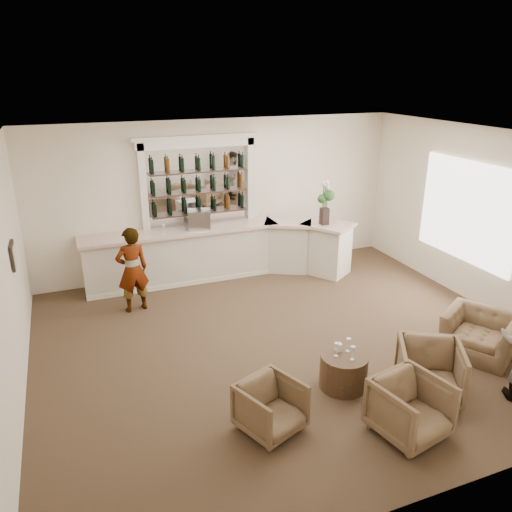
{
  "coord_description": "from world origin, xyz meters",
  "views": [
    {
      "loc": [
        -3.13,
        -6.59,
        4.26
      ],
      "look_at": [
        -0.2,
        0.9,
        1.22
      ],
      "focal_mm": 35.0,
      "sensor_mm": 36.0,
      "label": 1
    }
  ],
  "objects_px": {
    "armchair_left": "(271,407)",
    "armchair_center": "(410,408)",
    "bar_counter": "(222,252)",
    "flower_vase": "(325,200)",
    "cocktail_table": "(343,371)",
    "espresso_machine": "(199,219)",
    "armchair_right": "(429,371)",
    "armchair_far": "(480,335)",
    "sommelier": "(132,270)"
  },
  "relations": [
    {
      "from": "armchair_left",
      "to": "armchair_center",
      "type": "xyz_separation_m",
      "value": [
        1.56,
        -0.7,
        0.04
      ]
    },
    {
      "from": "bar_counter",
      "to": "flower_vase",
      "type": "bearing_deg",
      "value": -16.59
    },
    {
      "from": "bar_counter",
      "to": "cocktail_table",
      "type": "bearing_deg",
      "value": -85.06
    },
    {
      "from": "cocktail_table",
      "to": "espresso_machine",
      "type": "height_order",
      "value": "espresso_machine"
    },
    {
      "from": "armchair_center",
      "to": "cocktail_table",
      "type": "bearing_deg",
      "value": 89.84
    },
    {
      "from": "armchair_right",
      "to": "armchair_far",
      "type": "bearing_deg",
      "value": 52.49
    },
    {
      "from": "flower_vase",
      "to": "sommelier",
      "type": "bearing_deg",
      "value": -176.11
    },
    {
      "from": "armchair_right",
      "to": "espresso_machine",
      "type": "bearing_deg",
      "value": 140.52
    },
    {
      "from": "armchair_center",
      "to": "armchair_right",
      "type": "height_order",
      "value": "armchair_right"
    },
    {
      "from": "espresso_machine",
      "to": "flower_vase",
      "type": "relative_size",
      "value": 0.47
    },
    {
      "from": "bar_counter",
      "to": "armchair_left",
      "type": "relative_size",
      "value": 7.86
    },
    {
      "from": "bar_counter",
      "to": "espresso_machine",
      "type": "bearing_deg",
      "value": 173.53
    },
    {
      "from": "sommelier",
      "to": "espresso_machine",
      "type": "distance_m",
      "value": 1.89
    },
    {
      "from": "armchair_far",
      "to": "espresso_machine",
      "type": "xyz_separation_m",
      "value": [
        -3.28,
        4.51,
        1.0
      ]
    },
    {
      "from": "sommelier",
      "to": "armchair_left",
      "type": "relative_size",
      "value": 2.22
    },
    {
      "from": "bar_counter",
      "to": "cocktail_table",
      "type": "xyz_separation_m",
      "value": [
        0.38,
        -4.43,
        -0.32
      ]
    },
    {
      "from": "armchair_far",
      "to": "espresso_machine",
      "type": "relative_size",
      "value": 2.34
    },
    {
      "from": "bar_counter",
      "to": "armchair_right",
      "type": "relative_size",
      "value": 6.68
    },
    {
      "from": "armchair_left",
      "to": "armchair_far",
      "type": "bearing_deg",
      "value": -15.28
    },
    {
      "from": "armchair_right",
      "to": "armchair_left",
      "type": "bearing_deg",
      "value": -152.7
    },
    {
      "from": "bar_counter",
      "to": "cocktail_table",
      "type": "relative_size",
      "value": 8.51
    },
    {
      "from": "cocktail_table",
      "to": "espresso_machine",
      "type": "distance_m",
      "value": 4.69
    },
    {
      "from": "armchair_far",
      "to": "cocktail_table",
      "type": "bearing_deg",
      "value": -121.39
    },
    {
      "from": "armchair_right",
      "to": "armchair_far",
      "type": "relative_size",
      "value": 0.81
    },
    {
      "from": "sommelier",
      "to": "espresso_machine",
      "type": "bearing_deg",
      "value": -157.64
    },
    {
      "from": "armchair_center",
      "to": "sommelier",
      "type": "bearing_deg",
      "value": 107.37
    },
    {
      "from": "cocktail_table",
      "to": "armchair_right",
      "type": "height_order",
      "value": "armchair_right"
    },
    {
      "from": "armchair_far",
      "to": "flower_vase",
      "type": "xyz_separation_m",
      "value": [
        -0.72,
        3.83,
        1.33
      ]
    },
    {
      "from": "bar_counter",
      "to": "espresso_machine",
      "type": "xyz_separation_m",
      "value": [
        -0.45,
        0.05,
        0.76
      ]
    },
    {
      "from": "flower_vase",
      "to": "armchair_far",
      "type": "bearing_deg",
      "value": -79.35
    },
    {
      "from": "sommelier",
      "to": "bar_counter",
      "type": "bearing_deg",
      "value": -165.07
    },
    {
      "from": "bar_counter",
      "to": "flower_vase",
      "type": "distance_m",
      "value": 2.46
    },
    {
      "from": "sommelier",
      "to": "flower_vase",
      "type": "relative_size",
      "value": 1.7
    },
    {
      "from": "sommelier",
      "to": "armchair_left",
      "type": "xyz_separation_m",
      "value": [
        1.06,
        -3.99,
        -0.48
      ]
    },
    {
      "from": "bar_counter",
      "to": "armchair_center",
      "type": "xyz_separation_m",
      "value": [
        0.62,
        -5.59,
        -0.2
      ]
    },
    {
      "from": "bar_counter",
      "to": "espresso_machine",
      "type": "relative_size",
      "value": 12.73
    },
    {
      "from": "bar_counter",
      "to": "armchair_right",
      "type": "bearing_deg",
      "value": -74.86
    },
    {
      "from": "armchair_center",
      "to": "armchair_far",
      "type": "bearing_deg",
      "value": 15.38
    },
    {
      "from": "bar_counter",
      "to": "espresso_machine",
      "type": "distance_m",
      "value": 0.89
    },
    {
      "from": "armchair_right",
      "to": "armchair_far",
      "type": "xyz_separation_m",
      "value": [
        1.46,
        0.58,
        -0.05
      ]
    },
    {
      "from": "armchair_center",
      "to": "armchair_right",
      "type": "bearing_deg",
      "value": 24.9
    },
    {
      "from": "cocktail_table",
      "to": "sommelier",
      "type": "height_order",
      "value": "sommelier"
    },
    {
      "from": "sommelier",
      "to": "armchair_center",
      "type": "relative_size",
      "value": 1.96
    },
    {
      "from": "armchair_far",
      "to": "sommelier",
      "type": "bearing_deg",
      "value": -157.16
    },
    {
      "from": "bar_counter",
      "to": "armchair_right",
      "type": "xyz_separation_m",
      "value": [
        1.36,
        -5.04,
        -0.18
      ]
    },
    {
      "from": "armchair_left",
      "to": "armchair_center",
      "type": "distance_m",
      "value": 1.71
    },
    {
      "from": "cocktail_table",
      "to": "sommelier",
      "type": "relative_size",
      "value": 0.42
    },
    {
      "from": "sommelier",
      "to": "armchair_center",
      "type": "distance_m",
      "value": 5.39
    },
    {
      "from": "bar_counter",
      "to": "sommelier",
      "type": "bearing_deg",
      "value": -155.62
    },
    {
      "from": "bar_counter",
      "to": "flower_vase",
      "type": "relative_size",
      "value": 6.0
    }
  ]
}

